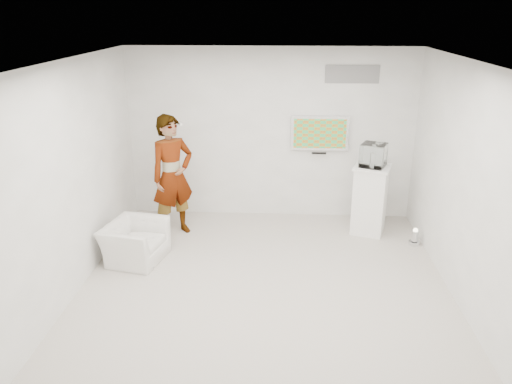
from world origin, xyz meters
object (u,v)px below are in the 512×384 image
Objects in this scene: tv at (320,133)px; pedestal at (370,200)px; armchair at (135,242)px; person at (173,176)px; floor_uplight at (415,237)px.

pedestal is at bearing -37.83° from tv.
armchair is at bearing -161.60° from pedestal.
armchair is 3.86m from pedestal.
tv is 0.49× the size of person.
armchair is 3.31× the size of floor_uplight.
tv is 1.43m from pedestal.
armchair is at bearing -170.27° from floor_uplight.
person is 2.25× the size of armchair.
pedestal is (3.66, 1.22, 0.29)m from armchair.
tv reaches higher than floor_uplight.
pedestal reaches higher than armchair.
tv is 2.35m from floor_uplight.
person reaches higher than tv.
floor_uplight is (0.68, -0.47, -0.45)m from pedestal.
floor_uplight is at bearing -34.97° from pedestal.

